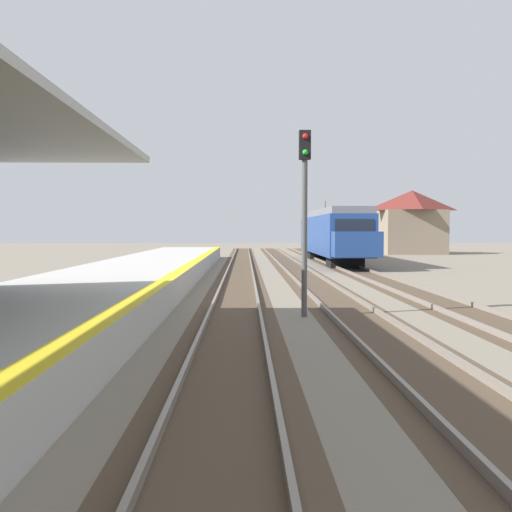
{
  "coord_description": "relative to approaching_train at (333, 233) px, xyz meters",
  "views": [
    {
      "loc": [
        2.19,
        4.13,
        2.45
      ],
      "look_at": [
        2.34,
        11.89,
        2.1
      ],
      "focal_mm": 41.11,
      "sensor_mm": 36.0,
      "label": 1
    }
  ],
  "objects": [
    {
      "name": "station_platform",
      "position": [
        -11.2,
        -31.47,
        -1.73
      ],
      "size": [
        5.0,
        80.0,
        0.91
      ],
      "color": "#B7B5AD",
      "rests_on": "ground"
    },
    {
      "name": "track_pair_far_side",
      "position": [
        -0.0,
        -27.47,
        -2.13
      ],
      "size": [
        2.34,
        120.0,
        0.16
      ],
      "color": "#4C3D2D",
      "rests_on": "ground"
    },
    {
      "name": "rail_signal_post",
      "position": [
        -4.84,
        -26.99,
        1.02
      ],
      "size": [
        0.32,
        0.34,
        5.2
      ],
      "color": "#4C4C4C",
      "rests_on": "ground"
    },
    {
      "name": "distant_trackside_house",
      "position": [
        10.35,
        15.49,
        1.16
      ],
      "size": [
        6.6,
        5.28,
        6.4
      ],
      "color": "#7F705B",
      "rests_on": "ground"
    },
    {
      "name": "approaching_train",
      "position": [
        0.0,
        0.0,
        0.0
      ],
      "size": [
        2.93,
        19.6,
        4.76
      ],
      "color": "navy",
      "rests_on": "ground"
    },
    {
      "name": "track_pair_nearest_platform",
      "position": [
        -6.8,
        -27.47,
        -2.13
      ],
      "size": [
        2.34,
        120.0,
        0.16
      ],
      "color": "#4C3D2D",
      "rests_on": "ground"
    },
    {
      "name": "track_pair_middle",
      "position": [
        -3.4,
        -27.47,
        -2.13
      ],
      "size": [
        2.34,
        120.0,
        0.16
      ],
      "color": "#4C3D2D",
      "rests_on": "ground"
    }
  ]
}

